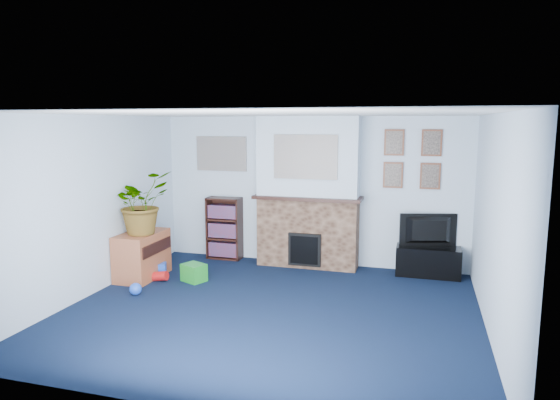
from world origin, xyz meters
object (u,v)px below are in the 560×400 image
(sideboard, at_px, (142,255))
(tv_stand, at_px, (428,261))
(television, at_px, (429,231))
(bookshelf, at_px, (225,229))

(sideboard, bearing_deg, tv_stand, 17.10)
(television, xyz_separation_m, bookshelf, (-3.34, 0.06, -0.19))
(bookshelf, bearing_deg, television, -0.97)
(tv_stand, xyz_separation_m, bookshelf, (-3.34, 0.08, 0.28))
(television, bearing_deg, bookshelf, -15.92)
(bookshelf, xyz_separation_m, sideboard, (-0.78, -1.34, -0.15))
(bookshelf, height_order, sideboard, bookshelf)
(tv_stand, xyz_separation_m, television, (0.00, 0.02, 0.47))
(tv_stand, distance_m, television, 0.47)
(television, height_order, sideboard, television)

